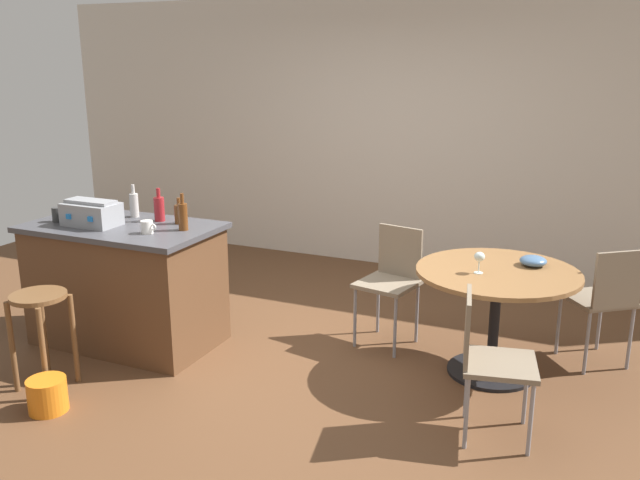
# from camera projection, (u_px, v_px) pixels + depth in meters

# --- Properties ---
(ground_plane) EXTENTS (8.80, 8.80, 0.00)m
(ground_plane) POSITION_uv_depth(u_px,v_px,m) (289.00, 361.00, 4.82)
(ground_plane) COLOR brown
(back_wall) EXTENTS (8.00, 0.10, 2.70)m
(back_wall) POSITION_uv_depth(u_px,v_px,m) (402.00, 135.00, 6.73)
(back_wall) COLOR beige
(back_wall) RESTS_ON ground_plane
(kitchen_island) EXTENTS (1.40, 0.80, 0.92)m
(kitchen_island) POSITION_uv_depth(u_px,v_px,m) (126.00, 284.00, 5.06)
(kitchen_island) COLOR brown
(kitchen_island) RESTS_ON ground_plane
(wooden_stool) EXTENTS (0.35, 0.35, 0.65)m
(wooden_stool) POSITION_uv_depth(u_px,v_px,m) (41.00, 318.00, 4.34)
(wooden_stool) COLOR brown
(wooden_stool) RESTS_ON ground_plane
(dining_table) EXTENTS (1.08, 1.08, 0.74)m
(dining_table) POSITION_uv_depth(u_px,v_px,m) (496.00, 295.00, 4.50)
(dining_table) COLOR black
(dining_table) RESTS_ON ground_plane
(folding_chair_near) EXTENTS (0.47, 0.47, 0.88)m
(folding_chair_near) POSITION_uv_depth(u_px,v_px,m) (392.00, 276.00, 5.03)
(folding_chair_near) COLOR #7F705B
(folding_chair_near) RESTS_ON ground_plane
(folding_chair_far) EXTENTS (0.47, 0.47, 0.85)m
(folding_chair_far) POSITION_uv_depth(u_px,v_px,m) (488.00, 355.00, 3.77)
(folding_chair_far) COLOR #7F705B
(folding_chair_far) RESTS_ON ground_plane
(folding_chair_left) EXTENTS (0.56, 0.56, 0.87)m
(folding_chair_left) POSITION_uv_depth(u_px,v_px,m) (604.00, 296.00, 4.63)
(folding_chair_left) COLOR #7F705B
(folding_chair_left) RESTS_ON ground_plane
(toolbox) EXTENTS (0.40, 0.25, 0.19)m
(toolbox) POSITION_uv_depth(u_px,v_px,m) (92.00, 213.00, 4.90)
(toolbox) COLOR gray
(toolbox) RESTS_ON kitchen_island
(bottle_0) EXTENTS (0.07, 0.07, 0.25)m
(bottle_0) POSITION_uv_depth(u_px,v_px,m) (134.00, 204.00, 5.15)
(bottle_0) COLOR #B7B2AD
(bottle_0) RESTS_ON kitchen_island
(bottle_1) EXTENTS (0.08, 0.08, 0.25)m
(bottle_1) POSITION_uv_depth(u_px,v_px,m) (159.00, 208.00, 5.02)
(bottle_1) COLOR maroon
(bottle_1) RESTS_ON kitchen_island
(bottle_2) EXTENTS (0.07, 0.07, 0.19)m
(bottle_2) POSITION_uv_depth(u_px,v_px,m) (179.00, 214.00, 4.95)
(bottle_2) COLOR #603314
(bottle_2) RESTS_ON kitchen_island
(bottle_3) EXTENTS (0.07, 0.07, 0.27)m
(bottle_3) POSITION_uv_depth(u_px,v_px,m) (183.00, 216.00, 4.76)
(bottle_3) COLOR #603314
(bottle_3) RESTS_ON kitchen_island
(cup_0) EXTENTS (0.12, 0.08, 0.09)m
(cup_0) POSITION_uv_depth(u_px,v_px,m) (147.00, 227.00, 4.68)
(cup_0) COLOR white
(cup_0) RESTS_ON kitchen_island
(cup_1) EXTENTS (0.11, 0.08, 0.11)m
(cup_1) POSITION_uv_depth(u_px,v_px,m) (101.00, 209.00, 5.18)
(cup_1) COLOR #4C7099
(cup_1) RESTS_ON kitchen_island
(cup_2) EXTENTS (0.11, 0.07, 0.11)m
(cup_2) POSITION_uv_depth(u_px,v_px,m) (57.00, 215.00, 5.01)
(cup_2) COLOR #383838
(cup_2) RESTS_ON kitchen_island
(wine_glass) EXTENTS (0.07, 0.07, 0.14)m
(wine_glass) POSITION_uv_depth(u_px,v_px,m) (479.00, 257.00, 4.37)
(wine_glass) COLOR silver
(wine_glass) RESTS_ON dining_table
(serving_bowl) EXTENTS (0.18, 0.18, 0.07)m
(serving_bowl) POSITION_uv_depth(u_px,v_px,m) (533.00, 261.00, 4.54)
(serving_bowl) COLOR #4C7099
(serving_bowl) RESTS_ON dining_table
(plastic_bucket) EXTENTS (0.24, 0.24, 0.21)m
(plastic_bucket) POSITION_uv_depth(u_px,v_px,m) (47.00, 395.00, 4.13)
(plastic_bucket) COLOR orange
(plastic_bucket) RESTS_ON ground_plane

